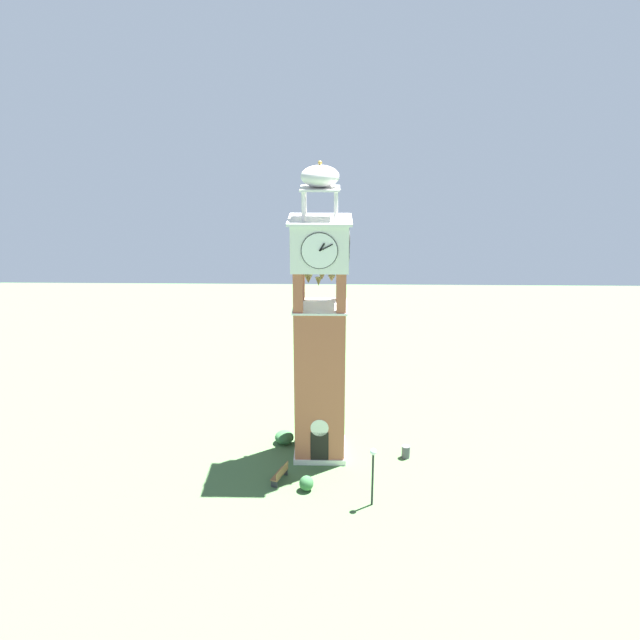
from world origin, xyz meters
name	(u,v)px	position (x,y,z in m)	size (l,w,h in m)	color
ground	(320,452)	(0.00, 0.00, 0.00)	(80.00, 80.00, 0.00)	#476B3D
clock_tower	(320,341)	(0.00, 0.00, 7.62)	(3.62, 3.62, 18.22)	#AD5B42
park_bench	(280,474)	(-2.28, -3.37, 0.48)	(0.98, 1.65, 0.95)	brown
lamp_post	(373,466)	(3.00, -5.65, 2.46)	(0.36, 0.36, 3.51)	black
trash_bin	(406,452)	(5.41, -0.52, 0.40)	(0.52, 0.52, 0.80)	#4C4C51
shrub_near_entry	(318,423)	(-0.22, 3.28, 0.38)	(1.27, 1.27, 0.76)	#336638
shrub_left_of_tower	(306,483)	(-0.70, -4.30, 0.45)	(0.82, 0.82, 0.91)	#336638
shrub_behind_bench	(284,437)	(-2.36, 1.16, 0.41)	(1.23, 1.23, 0.82)	#336638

